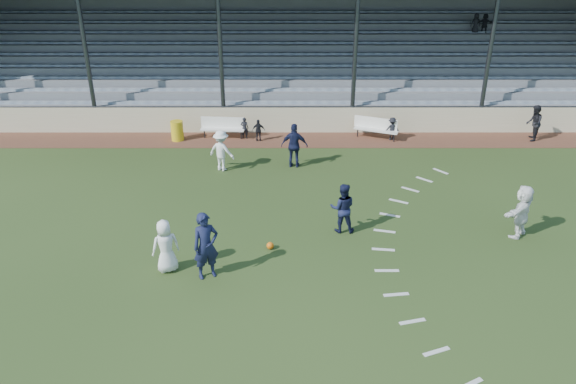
{
  "coord_description": "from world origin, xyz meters",
  "views": [
    {
      "loc": [
        -0.01,
        -13.48,
        9.17
      ],
      "look_at": [
        0.0,
        2.5,
        1.3
      ],
      "focal_mm": 35.0,
      "sensor_mm": 36.0,
      "label": 1
    }
  ],
  "objects_px": {
    "player_navy_lead": "(206,246)",
    "player_white_lead": "(166,246)",
    "official": "(534,123)",
    "football": "(270,246)",
    "bench_right": "(376,126)",
    "trash_bin": "(177,131)",
    "bench_left": "(223,126)"
  },
  "relations": [
    {
      "from": "football",
      "to": "player_navy_lead",
      "type": "height_order",
      "value": "player_navy_lead"
    },
    {
      "from": "trash_bin",
      "to": "football",
      "type": "xyz_separation_m",
      "value": [
        4.46,
        -9.28,
        -0.35
      ]
    },
    {
      "from": "trash_bin",
      "to": "player_navy_lead",
      "type": "height_order",
      "value": "player_navy_lead"
    },
    {
      "from": "bench_right",
      "to": "player_white_lead",
      "type": "relative_size",
      "value": 1.25
    },
    {
      "from": "player_white_lead",
      "to": "bench_right",
      "type": "bearing_deg",
      "value": -149.62
    },
    {
      "from": "bench_right",
      "to": "player_navy_lead",
      "type": "bearing_deg",
      "value": -97.17
    },
    {
      "from": "bench_right",
      "to": "trash_bin",
      "type": "height_order",
      "value": "bench_right"
    },
    {
      "from": "trash_bin",
      "to": "bench_right",
      "type": "bearing_deg",
      "value": 1.53
    },
    {
      "from": "player_white_lead",
      "to": "player_navy_lead",
      "type": "height_order",
      "value": "player_navy_lead"
    },
    {
      "from": "bench_right",
      "to": "trash_bin",
      "type": "xyz_separation_m",
      "value": [
        -9.01,
        -0.24,
        -0.12
      ]
    },
    {
      "from": "player_navy_lead",
      "to": "football",
      "type": "bearing_deg",
      "value": 14.48
    },
    {
      "from": "trash_bin",
      "to": "football",
      "type": "distance_m",
      "value": 10.3
    },
    {
      "from": "bench_left",
      "to": "official",
      "type": "xyz_separation_m",
      "value": [
        14.03,
        -0.35,
        0.25
      ]
    },
    {
      "from": "trash_bin",
      "to": "player_navy_lead",
      "type": "bearing_deg",
      "value": -75.68
    },
    {
      "from": "bench_left",
      "to": "football",
      "type": "relative_size",
      "value": 9.01
    },
    {
      "from": "bench_left",
      "to": "official",
      "type": "relative_size",
      "value": 1.25
    },
    {
      "from": "football",
      "to": "player_navy_lead",
      "type": "relative_size",
      "value": 0.11
    },
    {
      "from": "official",
      "to": "football",
      "type": "bearing_deg",
      "value": -33.23
    },
    {
      "from": "bench_right",
      "to": "official",
      "type": "height_order",
      "value": "official"
    },
    {
      "from": "bench_left",
      "to": "trash_bin",
      "type": "relative_size",
      "value": 2.27
    },
    {
      "from": "bench_right",
      "to": "player_white_lead",
      "type": "distance_m",
      "value": 13.01
    },
    {
      "from": "trash_bin",
      "to": "official",
      "type": "height_order",
      "value": "official"
    },
    {
      "from": "bench_left",
      "to": "player_white_lead",
      "type": "distance_m",
      "value": 10.75
    },
    {
      "from": "bench_left",
      "to": "trash_bin",
      "type": "height_order",
      "value": "bench_left"
    },
    {
      "from": "bench_left",
      "to": "player_white_lead",
      "type": "height_order",
      "value": "player_white_lead"
    },
    {
      "from": "bench_right",
      "to": "football",
      "type": "relative_size",
      "value": 8.89
    },
    {
      "from": "football",
      "to": "bench_right",
      "type": "bearing_deg",
      "value": 64.48
    },
    {
      "from": "player_navy_lead",
      "to": "official",
      "type": "distance_m",
      "value": 17.08
    },
    {
      "from": "player_navy_lead",
      "to": "player_white_lead",
      "type": "bearing_deg",
      "value": 140.21
    },
    {
      "from": "player_white_lead",
      "to": "trash_bin",
      "type": "bearing_deg",
      "value": -106.18
    },
    {
      "from": "player_navy_lead",
      "to": "official",
      "type": "height_order",
      "value": "player_navy_lead"
    },
    {
      "from": "football",
      "to": "trash_bin",
      "type": "bearing_deg",
      "value": 115.68
    }
  ]
}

